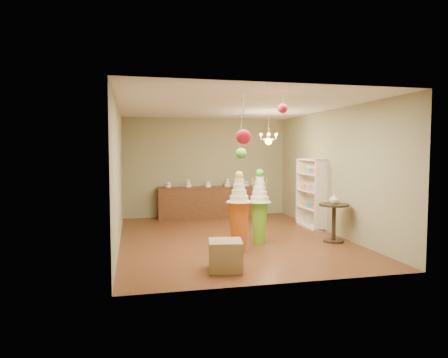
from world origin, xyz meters
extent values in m
plane|color=#562D17|center=(0.00, 0.00, 0.00)|extent=(6.50, 6.50, 0.00)
plane|color=silver|center=(0.00, 0.00, 3.00)|extent=(6.50, 6.50, 0.00)
cube|color=gray|center=(0.00, 3.25, 1.50)|extent=(5.00, 0.04, 3.00)
cube|color=gray|center=(0.00, -3.25, 1.50)|extent=(5.00, 0.04, 3.00)
cube|color=gray|center=(-2.50, 0.00, 1.50)|extent=(0.04, 6.50, 3.00)
cube|color=gray|center=(2.50, 0.00, 1.50)|extent=(0.04, 6.50, 3.00)
cone|color=#69B026|center=(0.44, -0.70, 0.45)|extent=(0.44, 0.44, 0.90)
cylinder|color=white|center=(0.44, -0.70, 0.91)|extent=(0.59, 0.59, 0.03)
cylinder|color=white|center=(0.44, -0.70, 0.98)|extent=(0.48, 0.48, 0.11)
cylinder|color=white|center=(0.44, -0.70, 1.09)|extent=(0.39, 0.39, 0.11)
cylinder|color=white|center=(0.44, -0.70, 1.19)|extent=(0.32, 0.32, 0.11)
cylinder|color=white|center=(0.44, -0.70, 1.30)|extent=(0.26, 0.26, 0.11)
cylinder|color=white|center=(0.44, -0.70, 1.40)|extent=(0.22, 0.22, 0.11)
sphere|color=#3E9820|center=(0.44, -0.70, 1.53)|extent=(0.18, 0.18, 0.18)
cone|color=#C95817|center=(-0.16, -1.24, 0.49)|extent=(0.52, 0.52, 0.98)
cylinder|color=white|center=(-0.16, -1.24, 1.00)|extent=(0.62, 0.62, 0.03)
cylinder|color=white|center=(-0.16, -1.24, 1.07)|extent=(0.47, 0.47, 0.11)
cylinder|color=white|center=(-0.16, -1.24, 1.18)|extent=(0.37, 0.37, 0.11)
cylinder|color=white|center=(-0.16, -1.24, 1.29)|extent=(0.30, 0.30, 0.11)
cylinder|color=white|center=(-0.16, -1.24, 1.40)|extent=(0.24, 0.24, 0.11)
sphere|color=gold|center=(-0.16, -1.24, 1.53)|extent=(0.16, 0.16, 0.16)
cube|color=#8F724E|center=(-0.70, -2.39, 0.25)|extent=(0.64, 0.64, 0.50)
cube|color=#522E19|center=(0.00, 2.97, 0.45)|extent=(3.00, 0.50, 0.90)
cube|color=#522E19|center=(0.00, 2.97, 0.91)|extent=(3.04, 0.54, 0.03)
cylinder|color=white|center=(-1.20, 2.97, 1.00)|extent=(0.18, 0.18, 0.16)
cylinder|color=white|center=(-0.60, 2.97, 1.04)|extent=(0.18, 0.18, 0.24)
cylinder|color=white|center=(0.00, 2.97, 1.00)|extent=(0.18, 0.18, 0.16)
cylinder|color=white|center=(0.60, 2.97, 1.04)|extent=(0.18, 0.18, 0.24)
cylinder|color=white|center=(1.20, 2.97, 1.00)|extent=(0.18, 0.18, 0.16)
cube|color=silver|center=(2.48, 0.80, 0.90)|extent=(0.04, 1.20, 1.80)
cube|color=silver|center=(2.32, 0.80, 0.50)|extent=(0.30, 1.14, 0.03)
cube|color=silver|center=(2.32, 0.80, 0.95)|extent=(0.30, 1.14, 0.03)
cube|color=silver|center=(2.32, 0.80, 1.40)|extent=(0.30, 1.14, 0.03)
cylinder|color=black|center=(2.10, -0.88, 0.02)|extent=(0.49, 0.49, 0.04)
cylinder|color=black|center=(2.10, -0.88, 0.41)|extent=(0.10, 0.10, 0.82)
cylinder|color=black|center=(2.10, -0.88, 0.82)|extent=(0.73, 0.73, 0.04)
imported|color=silver|center=(2.10, -0.88, 0.95)|extent=(0.26, 0.26, 0.22)
cylinder|color=#3E362D|center=(-0.38, -2.35, 2.62)|extent=(0.01, 0.01, 0.76)
sphere|color=red|center=(-0.38, -2.35, 2.24)|extent=(0.25, 0.25, 0.25)
cylinder|color=#3E362D|center=(-0.16, -1.40, 2.48)|extent=(0.01, 0.01, 1.04)
sphere|color=#3E9820|center=(-0.16, -1.40, 1.96)|extent=(0.21, 0.21, 0.21)
cylinder|color=#3E362D|center=(0.31, -2.34, 2.86)|extent=(0.01, 0.01, 0.28)
sphere|color=red|center=(0.31, -2.34, 2.72)|extent=(0.17, 0.17, 0.17)
cylinder|color=#C58545|center=(1.18, 0.86, 2.75)|extent=(0.02, 0.02, 0.50)
cylinder|color=#C58545|center=(1.18, 0.86, 2.45)|extent=(0.10, 0.10, 0.30)
sphere|color=#FFE98C|center=(1.18, 0.86, 2.25)|extent=(0.18, 0.18, 0.18)
camera|label=1|loc=(-2.18, -8.81, 2.00)|focal=32.00mm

